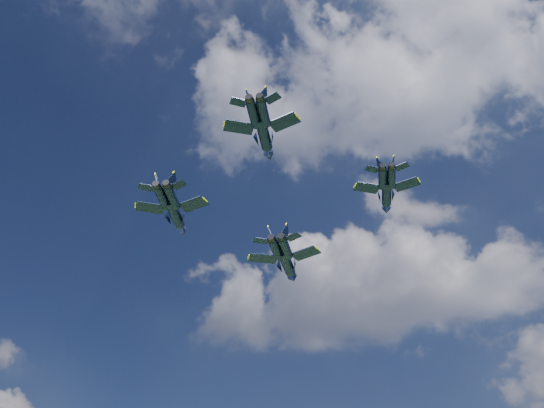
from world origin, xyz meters
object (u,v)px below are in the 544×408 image
(jet_left, at_px, (176,215))
(jet_slot, at_px, (264,135))
(jet_lead, at_px, (287,263))
(jet_right, at_px, (387,194))

(jet_left, distance_m, jet_slot, 24.04)
(jet_lead, distance_m, jet_left, 24.26)
(jet_right, height_order, jet_slot, jet_slot)
(jet_slot, bearing_deg, jet_left, 139.75)
(jet_lead, relative_size, jet_slot, 1.19)
(jet_right, bearing_deg, jet_slot, -137.42)
(jet_lead, xyz_separation_m, jet_left, (-13.77, -19.92, 1.36))
(jet_lead, bearing_deg, jet_right, -34.92)
(jet_left, bearing_deg, jet_right, 1.16)
(jet_slot, bearing_deg, jet_right, 43.57)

